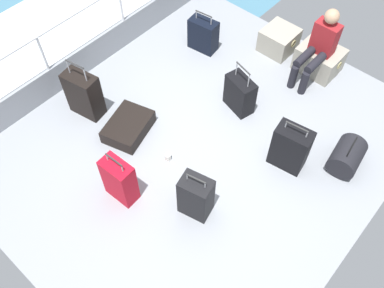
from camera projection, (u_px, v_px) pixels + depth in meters
ground_plane at (202, 144)px, 5.55m from camera, size 4.40×5.20×0.06m
gunwale_port at (91, 55)px, 6.17m from camera, size 0.06×5.20×0.45m
railing_port at (83, 24)px, 5.72m from camera, size 0.04×4.20×1.02m
sea_wake at (43, 42)px, 7.18m from camera, size 12.00×12.00×0.01m
cargo_crate_0 at (279, 40)px, 6.42m from camera, size 0.52×0.49×0.36m
cargo_crate_1 at (319, 59)px, 6.16m from camera, size 0.65×0.49×0.39m
passenger_seated at (319, 46)px, 5.78m from camera, size 0.34×0.66×1.09m
suitcase_0 at (196, 197)px, 4.71m from camera, size 0.41×0.33×0.71m
suitcase_1 at (203, 35)px, 6.38m from camera, size 0.46×0.28×0.65m
suitcase_2 at (119, 180)px, 4.82m from camera, size 0.39×0.23×0.76m
suitcase_3 at (128, 127)px, 5.55m from camera, size 0.64×0.76×0.20m
suitcase_4 at (290, 148)px, 5.08m from camera, size 0.47×0.32×0.75m
suitcase_5 at (240, 94)px, 5.67m from camera, size 0.47×0.33×0.76m
suitcase_6 at (84, 94)px, 5.57m from camera, size 0.50×0.33×0.89m
duffel_bag at (347, 156)px, 5.18m from camera, size 0.42×0.52×0.52m
paper_cup at (168, 157)px, 5.33m from camera, size 0.08×0.08×0.10m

